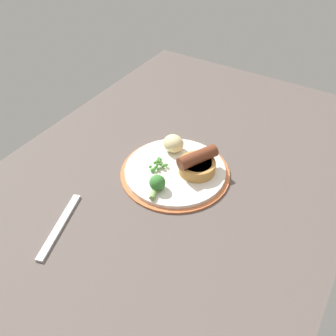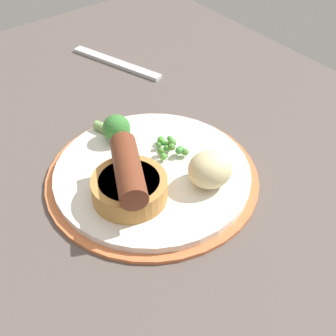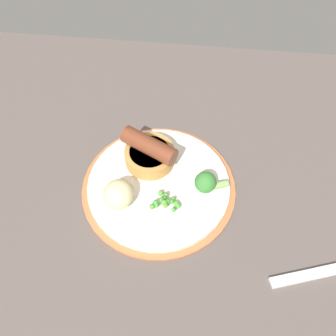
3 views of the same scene
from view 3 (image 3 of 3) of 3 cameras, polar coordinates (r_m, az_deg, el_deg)
name	(u,v)px [view 3 (image 3 of 3)]	position (r cm, az deg, el deg)	size (l,w,h in cm)	color
dining_table	(138,191)	(66.76, -4.58, -3.45)	(110.00, 80.00, 3.00)	#564C47
dinner_plate	(159,184)	(64.81, -1.37, -2.51)	(26.50, 26.50, 1.40)	#CC6B3D
sausage_pudding	(150,153)	(64.89, -2.83, 2.34)	(10.21, 8.76, 5.83)	#BC8442
pea_pile	(165,202)	(60.93, -0.44, -5.16)	(5.09, 3.72, 1.89)	#379129
broccoli_floret_near	(207,184)	(62.15, 5.91, -2.41)	(5.84, 3.74, 3.66)	#387A33
potato_chunk_0	(119,194)	(60.73, -7.55, -4.01)	(4.93, 5.36, 4.38)	beige
fork	(327,271)	(63.00, 23.06, -14.27)	(18.00, 1.60, 0.60)	silver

